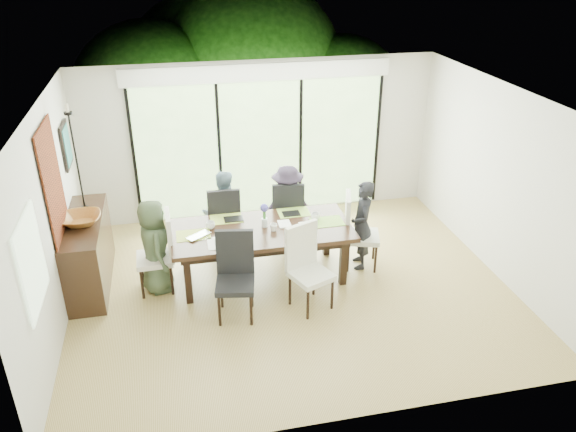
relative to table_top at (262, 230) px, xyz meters
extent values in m
cube|color=olive|center=(0.35, -0.36, -0.76)|extent=(6.00, 5.00, 0.01)
cube|color=white|center=(0.35, -0.36, 1.95)|extent=(6.00, 5.00, 0.01)
cube|color=beige|center=(0.35, 2.15, 0.59)|extent=(6.00, 0.02, 2.70)
cube|color=white|center=(0.35, -2.87, 0.59)|extent=(6.00, 0.02, 2.70)
cube|color=silver|center=(-2.66, -0.36, 0.59)|extent=(0.02, 5.00, 2.70)
cube|color=white|center=(3.36, -0.36, 0.59)|extent=(0.02, 5.00, 2.70)
cube|color=#598C3F|center=(0.35, 2.11, 0.44)|extent=(4.20, 0.02, 2.30)
cube|color=white|center=(0.35, 2.10, 1.74)|extent=(4.40, 0.06, 0.28)
cube|color=black|center=(-1.75, 2.10, 0.44)|extent=(0.05, 0.04, 2.30)
cube|color=black|center=(-0.35, 2.10, 0.44)|extent=(0.05, 0.04, 2.30)
cube|color=black|center=(1.05, 2.10, 0.44)|extent=(0.05, 0.04, 2.30)
cube|color=black|center=(2.45, 2.10, 0.44)|extent=(0.05, 0.04, 2.30)
cube|color=#8CAD7F|center=(-2.62, -1.56, 0.74)|extent=(0.02, 0.90, 1.00)
cube|color=brown|center=(0.35, 3.04, -0.81)|extent=(6.00, 1.80, 0.10)
cube|color=brown|center=(0.35, 3.84, -0.21)|extent=(6.00, 0.08, 0.06)
sphere|color=#14380F|center=(-1.45, 4.84, 0.68)|extent=(3.20, 3.20, 3.20)
sphere|color=#14380F|center=(0.75, 5.44, 1.04)|extent=(4.00, 4.00, 4.00)
sphere|color=#14380F|center=(2.55, 4.64, 0.50)|extent=(2.80, 2.80, 2.80)
sphere|color=#14380F|center=(-0.25, 6.14, 0.86)|extent=(3.60, 3.60, 3.60)
cube|color=black|center=(0.00, 0.00, 0.00)|extent=(2.52, 1.16, 0.06)
cube|color=black|center=(0.00, 0.00, -0.09)|extent=(2.31, 0.95, 0.11)
cube|color=black|center=(-1.08, -0.43, -0.39)|extent=(0.09, 0.09, 0.73)
cube|color=black|center=(1.08, -0.43, -0.39)|extent=(0.09, 0.09, 0.73)
cube|color=black|center=(-1.08, 0.43, -0.39)|extent=(0.09, 0.09, 0.73)
cube|color=black|center=(1.08, 0.43, -0.39)|extent=(0.09, 0.09, 0.73)
imported|color=#3B4B32|center=(-1.48, 0.00, -0.08)|extent=(0.49, 0.69, 1.36)
imported|color=black|center=(1.48, 0.00, -0.08)|extent=(0.49, 0.69, 1.36)
imported|color=slate|center=(-0.45, 0.83, -0.08)|extent=(0.66, 0.45, 1.36)
imported|color=#271F2F|center=(0.55, 0.83, -0.08)|extent=(0.66, 0.44, 1.36)
cube|color=#94A63B|center=(-0.95, 0.00, 0.03)|extent=(0.46, 0.34, 0.01)
cube|color=#75A63B|center=(0.95, 0.00, 0.03)|extent=(0.46, 0.34, 0.01)
cube|color=#A8C245|center=(-0.45, 0.40, 0.03)|extent=(0.46, 0.34, 0.01)
cube|color=#8DB942|center=(0.55, 0.40, 0.03)|extent=(0.46, 0.34, 0.01)
cube|color=white|center=(-0.55, -0.30, 0.03)|extent=(0.46, 0.34, 0.01)
cube|color=black|center=(-0.35, 0.35, 0.04)|extent=(0.27, 0.19, 0.01)
cube|color=black|center=(0.50, 0.35, 0.04)|extent=(0.25, 0.18, 0.01)
cube|color=white|center=(0.70, -0.05, 0.03)|extent=(0.32, 0.23, 0.00)
cube|color=white|center=(-0.55, -0.30, 0.05)|extent=(0.27, 0.27, 0.03)
cube|color=orange|center=(-0.55, -0.30, 0.07)|extent=(0.21, 0.21, 0.01)
cylinder|color=silver|center=(0.05, 0.05, 0.09)|extent=(0.08, 0.08, 0.13)
cylinder|color=#337226|center=(0.05, 0.05, 0.22)|extent=(0.04, 0.04, 0.17)
sphere|color=#4844AB|center=(0.05, 0.05, 0.33)|extent=(0.12, 0.12, 0.12)
imported|color=silver|center=(-0.85, -0.10, 0.05)|extent=(0.41, 0.38, 0.03)
imported|color=white|center=(-0.70, 0.15, 0.08)|extent=(0.18, 0.18, 0.10)
imported|color=white|center=(0.15, -0.10, 0.08)|extent=(0.15, 0.15, 0.10)
imported|color=white|center=(0.80, 0.10, 0.08)|extent=(0.14, 0.14, 0.10)
imported|color=white|center=(0.25, 0.05, 0.04)|extent=(0.18, 0.24, 0.02)
cube|color=black|center=(-2.41, 0.37, -0.26)|extent=(0.50, 1.76, 0.99)
imported|color=brown|center=(-2.41, 0.27, 0.30)|extent=(0.52, 0.52, 0.13)
cylinder|color=black|center=(-2.41, 0.72, 0.26)|extent=(0.11, 0.11, 0.04)
cylinder|color=black|center=(-2.41, 0.72, 0.95)|extent=(0.03, 0.03, 1.38)
cylinder|color=black|center=(-2.41, 0.72, 1.63)|extent=(0.11, 0.11, 0.03)
cylinder|color=silver|center=(-2.41, 0.72, 1.70)|extent=(0.04, 0.04, 0.11)
cube|color=maroon|center=(-2.62, 0.04, 0.94)|extent=(0.02, 1.00, 1.50)
cube|color=black|center=(-2.62, 1.34, 0.99)|extent=(0.03, 0.55, 0.65)
cube|color=#1B5755|center=(-2.60, 1.34, 0.99)|extent=(0.01, 0.45, 0.55)
camera|label=1|loc=(-1.11, -6.87, 3.69)|focal=35.00mm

